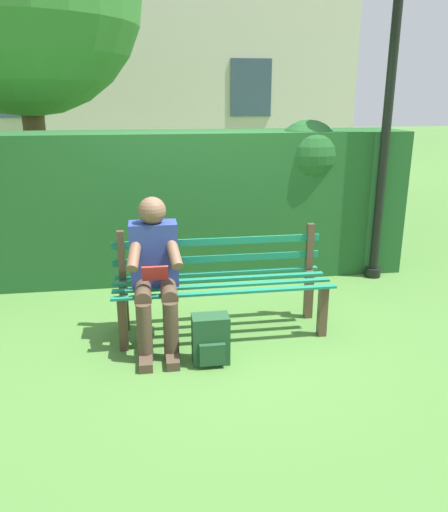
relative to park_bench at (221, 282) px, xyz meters
name	(u,v)px	position (x,y,z in m)	size (l,w,h in m)	color
ground	(222,332)	(0.00, 0.07, -0.44)	(60.00, 60.00, 0.00)	#477533
park_bench	(221,282)	(0.00, 0.00, 0.00)	(1.81, 0.54, 0.88)	#4C3828
person_seated	(155,269)	(0.56, 0.17, 0.20)	(0.44, 0.73, 1.20)	navy
hedge_backdrop	(164,201)	(0.41, -1.55, 0.40)	(5.40, 0.88, 1.71)	#1E5123
building_facade	(135,12)	(0.65, -8.94, 3.38)	(9.66, 3.22, 7.63)	beige
backpack	(211,340)	(0.16, 0.56, -0.25)	(0.28, 0.24, 0.38)	#1E4728
lamp_post	(390,86)	(-1.90, -1.07, 1.61)	(0.27, 0.27, 3.24)	black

